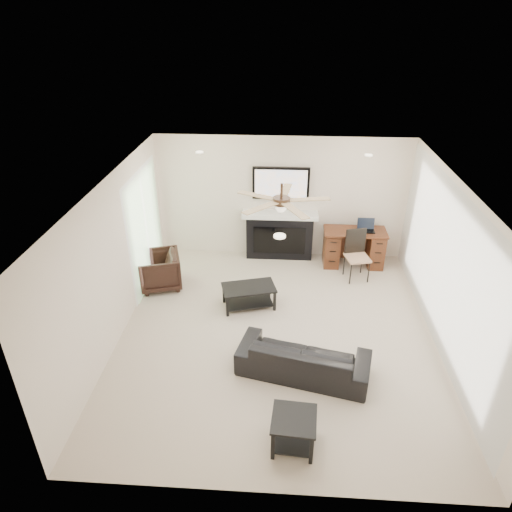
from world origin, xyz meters
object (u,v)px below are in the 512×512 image
(coffee_table, at_px, (249,297))
(fireplace_unit, at_px, (280,215))
(sofa, at_px, (303,358))
(armchair, at_px, (160,270))
(desk, at_px, (353,248))

(coffee_table, relative_size, fireplace_unit, 0.47)
(sofa, relative_size, fireplace_unit, 0.97)
(armchair, height_order, fireplace_unit, fireplace_unit)
(armchair, bearing_deg, fireplace_unit, 103.68)
(fireplace_unit, relative_size, desk, 1.57)
(sofa, xyz_separation_m, fireplace_unit, (-0.41, 3.44, 0.69))
(armchair, distance_m, coffee_table, 1.79)
(coffee_table, bearing_deg, armchair, 146.64)
(sofa, distance_m, desk, 3.40)
(sofa, relative_size, desk, 1.51)
(coffee_table, relative_size, desk, 0.74)
(desk, bearing_deg, fireplace_unit, 171.51)
(sofa, relative_size, armchair, 2.47)
(coffee_table, bearing_deg, sofa, -76.08)
(desk, bearing_deg, coffee_table, -140.81)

